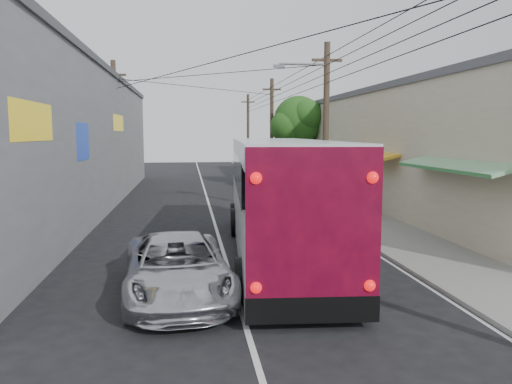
# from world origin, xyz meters

# --- Properties ---
(ground) EXTENTS (120.00, 120.00, 0.00)m
(ground) POSITION_xyz_m (0.00, 0.00, 0.00)
(ground) COLOR black
(ground) RESTS_ON ground
(sidewalk) EXTENTS (3.00, 80.00, 0.12)m
(sidewalk) POSITION_xyz_m (6.50, 20.00, 0.06)
(sidewalk) COLOR slate
(sidewalk) RESTS_ON ground
(building_right) EXTENTS (7.09, 40.00, 6.25)m
(building_right) POSITION_xyz_m (10.99, 22.00, 3.15)
(building_right) COLOR beige
(building_right) RESTS_ON ground
(building_left) EXTENTS (7.20, 36.00, 7.25)m
(building_left) POSITION_xyz_m (-8.50, 18.00, 3.65)
(building_left) COLOR gray
(building_left) RESTS_ON ground
(utility_poles) EXTENTS (11.80, 45.28, 8.00)m
(utility_poles) POSITION_xyz_m (3.13, 20.33, 4.13)
(utility_poles) COLOR #473828
(utility_poles) RESTS_ON ground
(street_tree) EXTENTS (4.40, 4.00, 6.60)m
(street_tree) POSITION_xyz_m (6.87, 26.02, 4.67)
(street_tree) COLOR #3F2B19
(street_tree) RESTS_ON ground
(coach_bus) EXTENTS (3.70, 12.98, 3.69)m
(coach_bus) POSITION_xyz_m (1.73, 6.15, 1.91)
(coach_bus) COLOR silver
(coach_bus) RESTS_ON ground
(jeepney) EXTENTS (2.83, 5.42, 1.46)m
(jeepney) POSITION_xyz_m (-1.40, 2.26, 0.73)
(jeepney) COLOR silver
(jeepney) RESTS_ON ground
(parked_suv) EXTENTS (2.46, 5.79, 1.67)m
(parked_suv) POSITION_xyz_m (3.80, 13.00, 0.83)
(parked_suv) COLOR #9B9AA2
(parked_suv) RESTS_ON ground
(parked_car_mid) EXTENTS (2.34, 5.00, 1.66)m
(parked_car_mid) POSITION_xyz_m (4.47, 22.63, 0.83)
(parked_car_mid) COLOR #2A2A30
(parked_car_mid) RESTS_ON ground
(parked_car_far) EXTENTS (1.65, 4.65, 1.53)m
(parked_car_far) POSITION_xyz_m (3.94, 27.00, 0.76)
(parked_car_far) COLOR black
(parked_car_far) RESTS_ON ground
(pedestrian_near) EXTENTS (0.67, 0.57, 1.56)m
(pedestrian_near) POSITION_xyz_m (6.72, 14.73, 0.90)
(pedestrian_near) COLOR #CC6C7F
(pedestrian_near) RESTS_ON sidewalk
(pedestrian_far) EXTENTS (0.93, 0.81, 1.63)m
(pedestrian_far) POSITION_xyz_m (7.60, 14.15, 0.93)
(pedestrian_far) COLOR #8EB1CF
(pedestrian_far) RESTS_ON sidewalk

